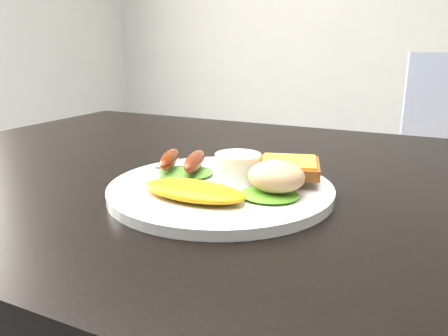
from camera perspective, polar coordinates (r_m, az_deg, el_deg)
dining_table at (r=0.67m, az=1.69°, el=-1.91°), size 1.20×0.80×0.04m
dining_chair at (r=1.89m, az=26.84°, el=-0.76°), size 0.48×0.48×0.05m
person at (r=1.44m, az=11.40°, el=5.93°), size 0.59×0.51×1.39m
plate at (r=0.56m, az=-0.45°, el=-2.80°), size 0.29×0.29×0.01m
lettuce_left at (r=0.60m, az=-5.04°, el=-0.57°), size 0.09×0.09×0.01m
lettuce_right at (r=0.52m, az=5.90°, el=-3.46°), size 0.08×0.07×0.01m
omelette at (r=0.51m, az=-4.03°, el=-2.96°), size 0.13×0.07×0.02m
sausage_a at (r=0.61m, az=-7.13°, el=1.17°), size 0.05×0.09×0.02m
sausage_b at (r=0.60m, az=-3.83°, el=0.91°), size 0.05×0.09×0.02m
ramekin at (r=0.58m, az=1.81°, el=0.16°), size 0.08×0.08×0.04m
toast_a at (r=0.60m, az=5.81°, el=-0.35°), size 0.10×0.10×0.01m
toast_b at (r=0.57m, az=8.46°, el=0.09°), size 0.10×0.10×0.01m
potato_salad at (r=0.52m, az=6.84°, el=-1.10°), size 0.08×0.08×0.04m
fork at (r=0.57m, az=-4.28°, el=-1.61°), size 0.15×0.07×0.00m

